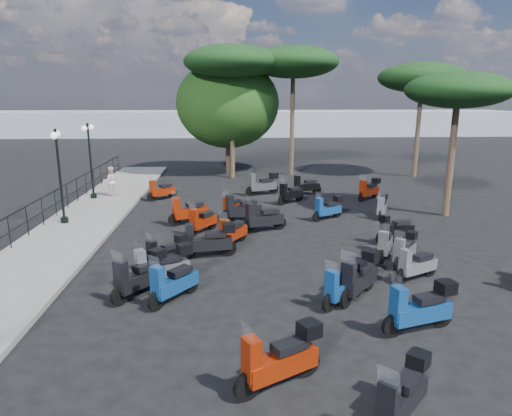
{
  "coord_description": "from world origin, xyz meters",
  "views": [
    {
      "loc": [
        -0.38,
        -14.12,
        5.16
      ],
      "look_at": [
        0.45,
        1.62,
        1.2
      ],
      "focal_mm": 32.0,
      "sensor_mm": 36.0,
      "label": 1
    }
  ],
  "objects_px": {
    "scooter_17": "(306,186)",
    "scooter_7": "(162,267)",
    "pine_3": "(458,91)",
    "scooter_2": "(140,276)",
    "scooter_14": "(359,278)",
    "broadleaf_tree": "(228,104)",
    "pine_0": "(293,63)",
    "pine_1": "(422,78)",
    "lamp_post_1": "(59,170)",
    "scooter_18": "(402,396)",
    "lamp_post_2": "(90,156)",
    "scooter_27": "(405,250)",
    "scooter_10": "(232,207)",
    "scooter_11": "(262,185)",
    "scooter_9": "(188,212)",
    "scooter_23": "(290,194)",
    "scooter_12": "(280,360)",
    "scooter_5": "(161,191)",
    "scooter_28": "(382,207)",
    "scooter_1": "(173,284)",
    "scooter_30": "(263,219)",
    "scooter_29": "(369,190)",
    "pedestrian_far": "(111,181)",
    "scooter_4": "(202,221)",
    "scooter_16": "(242,209)",
    "scooter_8": "(166,253)",
    "scooter_3": "(209,241)",
    "scooter_13": "(420,309)",
    "scooter_25": "(416,266)",
    "scooter_20": "(385,243)",
    "scooter_21": "(395,230)",
    "scooter_15": "(232,233)"
  },
  "relations": [
    {
      "from": "scooter_10",
      "to": "scooter_11",
      "type": "height_order",
      "value": "scooter_11"
    },
    {
      "from": "scooter_3",
      "to": "scooter_11",
      "type": "height_order",
      "value": "scooter_3"
    },
    {
      "from": "scooter_9",
      "to": "scooter_23",
      "type": "xyz_separation_m",
      "value": [
        4.58,
        3.35,
        -0.05
      ]
    },
    {
      "from": "scooter_27",
      "to": "pine_3",
      "type": "bearing_deg",
      "value": -84.86
    },
    {
      "from": "lamp_post_2",
      "to": "scooter_9",
      "type": "xyz_separation_m",
      "value": [
        5.06,
        -4.35,
        -1.73
      ]
    },
    {
      "from": "scooter_12",
      "to": "pine_1",
      "type": "relative_size",
      "value": 0.24
    },
    {
      "from": "scooter_20",
      "to": "scooter_2",
      "type": "bearing_deg",
      "value": 45.26
    },
    {
      "from": "scooter_1",
      "to": "scooter_30",
      "type": "height_order",
      "value": "scooter_30"
    },
    {
      "from": "lamp_post_1",
      "to": "scooter_29",
      "type": "height_order",
      "value": "lamp_post_1"
    },
    {
      "from": "scooter_21",
      "to": "scooter_28",
      "type": "xyz_separation_m",
      "value": [
        0.65,
        3.41,
        -0.01
      ]
    },
    {
      "from": "scooter_14",
      "to": "scooter_18",
      "type": "height_order",
      "value": "scooter_14"
    },
    {
      "from": "scooter_2",
      "to": "lamp_post_2",
      "type": "bearing_deg",
      "value": -31.25
    },
    {
      "from": "pine_3",
      "to": "scooter_2",
      "type": "bearing_deg",
      "value": -147.27
    },
    {
      "from": "pedestrian_far",
      "to": "scooter_3",
      "type": "height_order",
      "value": "pedestrian_far"
    },
    {
      "from": "pedestrian_far",
      "to": "scooter_17",
      "type": "xyz_separation_m",
      "value": [
        9.92,
        0.3,
        -0.42
      ]
    },
    {
      "from": "scooter_10",
      "to": "pine_3",
      "type": "relative_size",
      "value": 0.21
    },
    {
      "from": "lamp_post_2",
      "to": "lamp_post_1",
      "type": "bearing_deg",
      "value": -84.01
    },
    {
      "from": "scooter_7",
      "to": "scooter_28",
      "type": "distance_m",
      "value": 10.77
    },
    {
      "from": "scooter_8",
      "to": "scooter_14",
      "type": "xyz_separation_m",
      "value": [
        5.24,
        -2.37,
        0.09
      ]
    },
    {
      "from": "scooter_16",
      "to": "broadleaf_tree",
      "type": "distance_m",
      "value": 12.75
    },
    {
      "from": "scooter_17",
      "to": "scooter_7",
      "type": "bearing_deg",
      "value": 135.86
    },
    {
      "from": "scooter_14",
      "to": "scooter_17",
      "type": "bearing_deg",
      "value": -51.87
    },
    {
      "from": "lamp_post_1",
      "to": "scooter_23",
      "type": "height_order",
      "value": "lamp_post_1"
    },
    {
      "from": "scooter_13",
      "to": "scooter_25",
      "type": "xyz_separation_m",
      "value": [
        1.06,
        2.84,
        -0.11
      ]
    },
    {
      "from": "scooter_14",
      "to": "broadleaf_tree",
      "type": "xyz_separation_m",
      "value": [
        -3.47,
        19.56,
        3.95
      ]
    },
    {
      "from": "scooter_4",
      "to": "scooter_18",
      "type": "distance_m",
      "value": 11.25
    },
    {
      "from": "scooter_4",
      "to": "scooter_9",
      "type": "distance_m",
      "value": 1.42
    },
    {
      "from": "scooter_1",
      "to": "broadleaf_tree",
      "type": "distance_m",
      "value": 19.97
    },
    {
      "from": "scooter_11",
      "to": "scooter_15",
      "type": "height_order",
      "value": "scooter_11"
    },
    {
      "from": "scooter_5",
      "to": "scooter_21",
      "type": "distance_m",
      "value": 11.78
    },
    {
      "from": "scooter_18",
      "to": "pine_3",
      "type": "distance_m",
      "value": 14.97
    },
    {
      "from": "scooter_2",
      "to": "scooter_14",
      "type": "distance_m",
      "value": 5.68
    },
    {
      "from": "scooter_2",
      "to": "scooter_8",
      "type": "bearing_deg",
      "value": -65.17
    },
    {
      "from": "scooter_16",
      "to": "pine_1",
      "type": "height_order",
      "value": "pine_1"
    },
    {
      "from": "scooter_14",
      "to": "scooter_25",
      "type": "distance_m",
      "value": 2.22
    },
    {
      "from": "scooter_1",
      "to": "scooter_25",
      "type": "xyz_separation_m",
      "value": [
        6.7,
        1.03,
        -0.05
      ]
    },
    {
      "from": "pine_0",
      "to": "pine_1",
      "type": "xyz_separation_m",
      "value": [
        7.78,
        -1.11,
        -0.95
      ]
    },
    {
      "from": "scooter_5",
      "to": "scooter_8",
      "type": "distance_m",
      "value": 9.43
    },
    {
      "from": "scooter_29",
      "to": "scooter_9",
      "type": "bearing_deg",
      "value": 73.69
    },
    {
      "from": "lamp_post_1",
      "to": "scooter_17",
      "type": "bearing_deg",
      "value": 13.23
    },
    {
      "from": "scooter_11",
      "to": "pine_1",
      "type": "height_order",
      "value": "pine_1"
    },
    {
      "from": "lamp_post_1",
      "to": "scooter_11",
      "type": "relative_size",
      "value": 2.12
    },
    {
      "from": "scooter_9",
      "to": "scooter_23",
      "type": "bearing_deg",
      "value": -83.04
    },
    {
      "from": "scooter_4",
      "to": "scooter_30",
      "type": "distance_m",
      "value": 2.32
    },
    {
      "from": "scooter_3",
      "to": "scooter_11",
      "type": "xyz_separation_m",
      "value": [
        2.35,
        9.29,
        -0.0
      ]
    },
    {
      "from": "scooter_20",
      "to": "scooter_23",
      "type": "relative_size",
      "value": 1.11
    },
    {
      "from": "scooter_25",
      "to": "scooter_11",
      "type": "bearing_deg",
      "value": -9.25
    },
    {
      "from": "scooter_5",
      "to": "scooter_28",
      "type": "height_order",
      "value": "scooter_5"
    },
    {
      "from": "scooter_4",
      "to": "scooter_28",
      "type": "relative_size",
      "value": 0.99
    },
    {
      "from": "lamp_post_2",
      "to": "scooter_29",
      "type": "xyz_separation_m",
      "value": [
        13.66,
        -0.43,
        -1.73
      ]
    }
  ]
}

